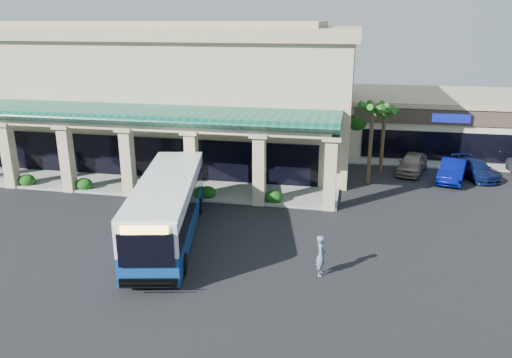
% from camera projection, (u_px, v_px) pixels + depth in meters
% --- Properties ---
extents(ground, '(110.00, 110.00, 0.00)m').
position_uv_depth(ground, '(215.00, 235.00, 27.94)').
color(ground, black).
extents(main_building, '(30.80, 14.80, 11.35)m').
position_uv_depth(main_building, '(174.00, 91.00, 42.63)').
color(main_building, '#C0AE89').
rests_on(main_building, ground).
extents(arcade, '(30.00, 6.20, 5.70)m').
position_uv_depth(arcade, '(131.00, 149.00, 34.91)').
color(arcade, '#0D4F3F').
rests_on(arcade, ground).
extents(strip_mall, '(22.50, 12.50, 4.90)m').
position_uv_depth(strip_mall, '(472.00, 121.00, 46.23)').
color(strip_mall, beige).
rests_on(strip_mall, ground).
extents(palm_0, '(2.40, 2.40, 6.60)m').
position_uv_depth(palm_0, '(371.00, 140.00, 35.61)').
color(palm_0, '#1F5617').
rests_on(palm_0, ground).
extents(palm_1, '(2.40, 2.40, 5.80)m').
position_uv_depth(palm_1, '(383.00, 136.00, 38.35)').
color(palm_1, '#1F5617').
rests_on(palm_1, ground).
extents(broadleaf_tree, '(2.60, 2.60, 4.81)m').
position_uv_depth(broadleaf_tree, '(357.00, 128.00, 43.54)').
color(broadleaf_tree, '#123F0E').
rests_on(broadleaf_tree, ground).
extents(transit_bus, '(5.33, 12.57, 3.42)m').
position_uv_depth(transit_bus, '(168.00, 209.00, 26.92)').
color(transit_bus, navy).
rests_on(transit_bus, ground).
extents(pedestrian, '(0.48, 0.73, 1.99)m').
position_uv_depth(pedestrian, '(321.00, 255.00, 23.28)').
color(pedestrian, slate).
rests_on(pedestrian, ground).
extents(car_silver, '(3.02, 4.92, 1.56)m').
position_uv_depth(car_silver, '(412.00, 163.00, 38.91)').
color(car_silver, gray).
rests_on(car_silver, ground).
extents(car_white, '(2.93, 5.19, 1.62)m').
position_uv_depth(car_white, '(453.00, 170.00, 36.99)').
color(car_white, '#040C65').
rests_on(car_white, ground).
extents(car_red, '(3.28, 5.07, 1.37)m').
position_uv_depth(car_red, '(475.00, 169.00, 37.79)').
color(car_red, '#0D1948').
rests_on(car_red, ground).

